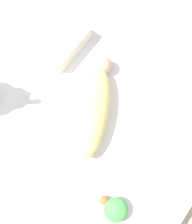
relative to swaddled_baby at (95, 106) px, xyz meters
name	(u,v)px	position (x,y,z in m)	size (l,w,h in m)	color
ground_plane	(97,119)	(-0.03, 0.01, -0.20)	(12.00, 12.00, 0.00)	#B2A893
bed_mattress	(98,117)	(-0.03, 0.01, -0.13)	(1.37, 0.87, 0.14)	white
swaddled_baby	(95,106)	(0.00, 0.00, 0.00)	(0.37, 0.57, 0.13)	#EFDB7F
pillow	(50,33)	(0.49, -0.21, -0.01)	(0.39, 0.30, 0.10)	white
turtle_plush	(115,209)	(-0.40, 0.37, -0.03)	(0.16, 0.12, 0.08)	#51B756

